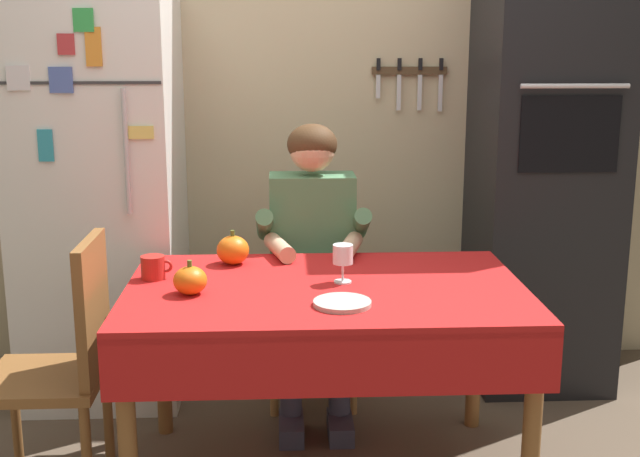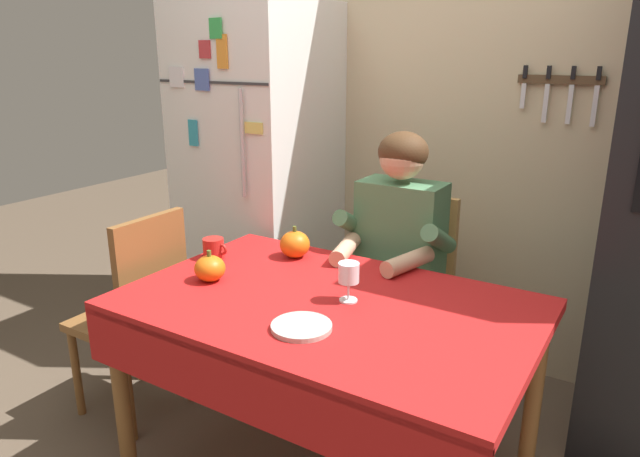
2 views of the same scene
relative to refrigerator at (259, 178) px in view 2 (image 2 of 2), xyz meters
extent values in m
cube|color=#BCAD89|center=(1.00, 0.39, 0.40)|extent=(3.70, 0.10, 2.60)
cube|color=#4C3823|center=(1.41, 0.33, 0.54)|extent=(0.36, 0.02, 0.04)
cube|color=silver|center=(1.26, 0.32, 0.47)|extent=(0.02, 0.01, 0.11)
cube|color=black|center=(1.26, 0.32, 0.57)|extent=(0.02, 0.01, 0.06)
cube|color=silver|center=(1.36, 0.32, 0.44)|extent=(0.02, 0.01, 0.17)
cube|color=black|center=(1.36, 0.32, 0.57)|extent=(0.02, 0.01, 0.06)
cube|color=silver|center=(1.46, 0.32, 0.44)|extent=(0.02, 0.01, 0.17)
cube|color=black|center=(1.46, 0.32, 0.57)|extent=(0.02, 0.01, 0.06)
cube|color=silver|center=(1.56, 0.32, 0.43)|extent=(0.02, 0.01, 0.17)
cube|color=black|center=(1.56, 0.32, 0.57)|extent=(0.02, 0.01, 0.06)
cube|color=white|center=(0.00, 0.00, 0.00)|extent=(0.68, 0.68, 1.80)
cylinder|color=silver|center=(0.19, -0.36, 0.25)|extent=(0.02, 0.02, 0.50)
cube|color=#333335|center=(0.00, -0.34, 0.52)|extent=(0.67, 0.01, 0.01)
cube|color=teal|center=(-0.13, -0.35, 0.28)|extent=(0.06, 0.01, 0.13)
cube|color=#E5D666|center=(0.25, -0.35, 0.33)|extent=(0.10, 0.01, 0.05)
cube|color=green|center=(0.05, -0.35, 0.76)|extent=(0.08, 0.02, 0.09)
cube|color=silver|center=(-0.22, -0.35, 0.54)|extent=(0.09, 0.01, 0.10)
cube|color=#B73338|center=(-0.02, -0.35, 0.67)|extent=(0.07, 0.01, 0.08)
cube|color=#4C66B7|center=(-0.05, -0.35, 0.53)|extent=(0.09, 0.02, 0.10)
cube|color=orange|center=(0.08, -0.35, 0.66)|extent=(0.06, 0.01, 0.15)
cylinder|color=brown|center=(0.31, -1.25, -0.55)|extent=(0.06, 0.06, 0.70)
cylinder|color=brown|center=(0.31, -0.47, -0.55)|extent=(0.06, 0.06, 0.70)
cylinder|color=brown|center=(1.59, -0.47, -0.55)|extent=(0.06, 0.06, 0.70)
cube|color=red|center=(0.95, -0.86, -0.18)|extent=(1.40, 0.90, 0.04)
cube|color=red|center=(0.95, -1.30, -0.28)|extent=(1.40, 0.01, 0.20)
cube|color=tan|center=(0.93, -0.17, -0.47)|extent=(0.40, 0.40, 0.04)
cube|color=tan|center=(0.93, 0.01, -0.21)|extent=(0.36, 0.04, 0.48)
cylinder|color=tan|center=(0.76, -0.34, -0.69)|extent=(0.04, 0.04, 0.41)
cylinder|color=tan|center=(0.76, 0.00, -0.69)|extent=(0.04, 0.04, 0.41)
cylinder|color=tan|center=(1.10, -0.34, -0.69)|extent=(0.04, 0.04, 0.41)
cylinder|color=tan|center=(1.10, 0.00, -0.69)|extent=(0.04, 0.04, 0.41)
cube|color=#38384C|center=(0.83, -0.55, -0.86)|extent=(0.10, 0.22, 0.08)
cube|color=#38384C|center=(1.03, -0.55, -0.86)|extent=(0.10, 0.22, 0.08)
cylinder|color=#38384C|center=(0.83, -0.49, -0.67)|extent=(0.09, 0.09, 0.38)
cylinder|color=#38384C|center=(1.03, -0.49, -0.67)|extent=(0.09, 0.09, 0.38)
cube|color=#38384C|center=(0.84, -0.33, -0.40)|extent=(0.12, 0.40, 0.11)
cube|color=#38384C|center=(1.02, -0.33, -0.40)|extent=(0.12, 0.40, 0.11)
cube|color=#4C7F56|center=(0.93, -0.21, -0.11)|extent=(0.36, 0.20, 0.48)
cylinder|color=#4C7F56|center=(0.73, -0.28, -0.07)|extent=(0.07, 0.26, 0.18)
cylinder|color=#4C7F56|center=(1.13, -0.28, -0.07)|extent=(0.07, 0.26, 0.18)
cylinder|color=#D8A884|center=(0.79, -0.45, -0.13)|extent=(0.13, 0.27, 0.07)
cylinder|color=#D8A884|center=(1.07, -0.45, -0.13)|extent=(0.13, 0.27, 0.07)
sphere|color=#D8A884|center=(0.93, -0.23, 0.24)|extent=(0.19, 0.19, 0.19)
ellipsoid|color=#472D19|center=(0.93, -0.22, 0.26)|extent=(0.21, 0.21, 0.17)
cube|color=brown|center=(-0.03, -0.92, -0.47)|extent=(0.40, 0.40, 0.04)
cube|color=brown|center=(0.15, -0.92, -0.21)|extent=(0.04, 0.36, 0.48)
cylinder|color=brown|center=(-0.20, -0.75, -0.69)|extent=(0.04, 0.04, 0.41)
cylinder|color=brown|center=(0.14, -0.75, -0.69)|extent=(0.04, 0.04, 0.41)
cylinder|color=brown|center=(-0.20, -1.09, -0.69)|extent=(0.04, 0.04, 0.41)
cylinder|color=brown|center=(0.14, -1.09, -0.69)|extent=(0.04, 0.04, 0.41)
cylinder|color=#B2231E|center=(0.33, -0.75, -0.12)|extent=(0.09, 0.09, 0.09)
torus|color=#B2231E|center=(0.38, -0.75, -0.11)|extent=(0.05, 0.01, 0.05)
cylinder|color=white|center=(1.01, -0.83, -0.16)|extent=(0.06, 0.06, 0.01)
cylinder|color=white|center=(1.01, -0.83, -0.12)|extent=(0.01, 0.01, 0.06)
cylinder|color=white|center=(1.01, -0.83, -0.06)|extent=(0.07, 0.07, 0.07)
ellipsoid|color=orange|center=(0.61, -0.56, -0.10)|extent=(0.13, 0.13, 0.11)
cylinder|color=#4C6023|center=(0.61, -0.56, -0.04)|extent=(0.02, 0.02, 0.02)
ellipsoid|color=orange|center=(0.49, -0.94, -0.11)|extent=(0.12, 0.12, 0.10)
cylinder|color=#4C6023|center=(0.49, -0.94, -0.05)|extent=(0.02, 0.02, 0.02)
cylinder|color=#B7B2A8|center=(0.99, -1.08, -0.15)|extent=(0.19, 0.19, 0.02)
camera|label=1|loc=(0.80, -3.62, 0.68)|focal=46.08mm
camera|label=2|loc=(1.89, -2.41, 0.66)|focal=32.26mm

